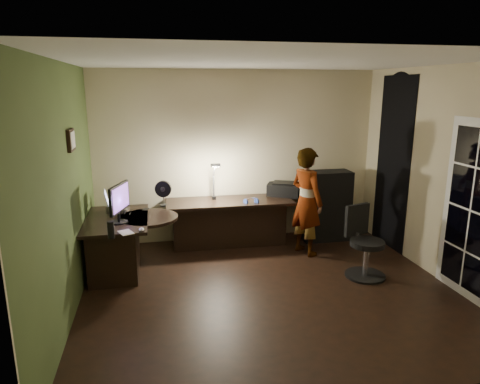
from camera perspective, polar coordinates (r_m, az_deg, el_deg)
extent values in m
cube|color=black|center=(5.41, 3.88, -12.98)|extent=(4.50, 4.00, 0.01)
cube|color=silver|center=(4.84, 4.42, 17.03)|extent=(4.50, 4.00, 0.01)
cube|color=#C8BB93|center=(6.87, -0.37, 4.77)|extent=(4.50, 0.01, 2.70)
cube|color=#C8BB93|center=(3.14, 14.04, -6.75)|extent=(4.50, 0.01, 2.70)
cube|color=#C8BB93|center=(4.86, -22.39, -0.08)|extent=(0.01, 4.00, 2.70)
cube|color=#C8BB93|center=(5.96, 25.54, 2.01)|extent=(0.01, 4.00, 2.70)
cube|color=#435729|center=(4.86, -22.22, -0.07)|extent=(0.00, 4.00, 2.70)
cube|color=black|center=(6.89, 19.73, 3.57)|extent=(0.01, 0.90, 2.60)
cube|color=white|center=(5.59, 28.39, -2.18)|extent=(0.02, 0.92, 2.10)
cube|color=black|center=(5.21, -21.63, 6.46)|extent=(0.04, 0.30, 0.25)
cube|color=black|center=(5.98, -15.88, -6.83)|extent=(0.80, 1.30, 0.75)
cube|color=black|center=(6.70, -1.41, -4.14)|extent=(1.95, 0.72, 0.73)
cube|color=black|center=(7.05, 11.38, -1.80)|extent=(0.76, 0.38, 1.13)
cube|color=silver|center=(6.14, -16.04, -2.11)|extent=(0.30, 0.27, 0.11)
cube|color=silver|center=(6.10, -16.14, -0.70)|extent=(0.32, 0.30, 0.20)
cube|color=black|center=(5.62, -15.92, -2.17)|extent=(0.28, 0.56, 0.37)
ellipsoid|color=silver|center=(5.28, -13.02, -4.89)|extent=(0.07, 0.10, 0.04)
cube|color=black|center=(6.18, -12.48, -2.26)|extent=(0.10, 0.14, 0.01)
cube|color=black|center=(6.03, -14.41, -2.76)|extent=(0.01, 0.13, 0.01)
cylinder|color=black|center=(5.10, -16.84, -4.84)|extent=(0.10, 0.10, 0.20)
cube|color=silver|center=(5.26, -14.97, -5.24)|extent=(0.21, 0.24, 0.01)
cube|color=black|center=(6.42, -10.18, -0.15)|extent=(0.27, 0.19, 0.38)
cube|color=#294295|center=(6.43, 1.50, -1.17)|extent=(0.23, 0.17, 0.10)
cube|color=black|center=(6.95, 5.83, 0.42)|extent=(0.62, 0.56, 0.22)
cube|color=black|center=(6.60, -3.54, 1.64)|extent=(0.22, 0.32, 0.65)
cube|color=black|center=(5.81, 16.62, -6.53)|extent=(0.66, 0.66, 0.94)
imported|color=#D8A88C|center=(6.34, 8.88, -1.27)|extent=(0.58, 0.67, 1.60)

